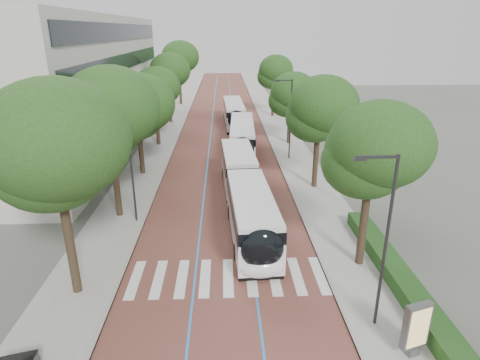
# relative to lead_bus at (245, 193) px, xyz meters

# --- Properties ---
(ground) EXTENTS (160.00, 160.00, 0.00)m
(ground) POSITION_rel_lead_bus_xyz_m (-1.55, -8.93, -1.63)
(ground) COLOR #51544C
(ground) RESTS_ON ground
(road) EXTENTS (11.00, 140.00, 0.02)m
(road) POSITION_rel_lead_bus_xyz_m (-1.55, 31.07, -1.62)
(road) COLOR brown
(road) RESTS_ON ground
(sidewalk_left) EXTENTS (4.00, 140.00, 0.12)m
(sidewalk_left) POSITION_rel_lead_bus_xyz_m (-9.05, 31.07, -1.57)
(sidewalk_left) COLOR gray
(sidewalk_left) RESTS_ON ground
(sidewalk_right) EXTENTS (4.00, 140.00, 0.12)m
(sidewalk_right) POSITION_rel_lead_bus_xyz_m (5.95, 31.07, -1.57)
(sidewalk_right) COLOR gray
(sidewalk_right) RESTS_ON ground
(kerb_left) EXTENTS (0.20, 140.00, 0.14)m
(kerb_left) POSITION_rel_lead_bus_xyz_m (-7.15, 31.07, -1.57)
(kerb_left) COLOR gray
(kerb_left) RESTS_ON ground
(kerb_right) EXTENTS (0.20, 140.00, 0.14)m
(kerb_right) POSITION_rel_lead_bus_xyz_m (4.05, 31.07, -1.57)
(kerb_right) COLOR gray
(kerb_right) RESTS_ON ground
(zebra_crossing) EXTENTS (10.55, 3.60, 0.01)m
(zebra_crossing) POSITION_rel_lead_bus_xyz_m (-1.35, -7.93, -1.60)
(zebra_crossing) COLOR silver
(zebra_crossing) RESTS_ON ground
(lane_line_left) EXTENTS (0.12, 126.00, 0.01)m
(lane_line_left) POSITION_rel_lead_bus_xyz_m (-3.15, 31.07, -1.60)
(lane_line_left) COLOR #297BD0
(lane_line_left) RESTS_ON road
(lane_line_right) EXTENTS (0.12, 126.00, 0.01)m
(lane_line_right) POSITION_rel_lead_bus_xyz_m (0.05, 31.07, -1.60)
(lane_line_right) COLOR #297BD0
(lane_line_right) RESTS_ON road
(office_building) EXTENTS (18.11, 40.00, 14.00)m
(office_building) POSITION_rel_lead_bus_xyz_m (-21.03, 19.07, 5.37)
(office_building) COLOR #B5B2A8
(office_building) RESTS_ON ground
(hedge) EXTENTS (1.20, 14.00, 0.80)m
(hedge) POSITION_rel_lead_bus_xyz_m (7.55, -8.93, -1.11)
(hedge) COLOR #1A3E15
(hedge) RESTS_ON sidewalk_right
(streetlight_near) EXTENTS (1.82, 0.20, 8.00)m
(streetlight_near) POSITION_rel_lead_bus_xyz_m (5.07, -11.93, 3.19)
(streetlight_near) COLOR #29292B
(streetlight_near) RESTS_ON sidewalk_right
(streetlight_far) EXTENTS (1.82, 0.20, 8.00)m
(streetlight_far) POSITION_rel_lead_bus_xyz_m (5.07, 13.07, 3.19)
(streetlight_far) COLOR #29292B
(streetlight_far) RESTS_ON sidewalk_right
(lamp_post_left) EXTENTS (0.14, 0.14, 8.00)m
(lamp_post_left) POSITION_rel_lead_bus_xyz_m (-7.65, -0.93, 2.49)
(lamp_post_left) COLOR #29292B
(lamp_post_left) RESTS_ON sidewalk_left
(trees_left) EXTENTS (6.47, 61.45, 10.37)m
(trees_left) POSITION_rel_lead_bus_xyz_m (-9.05, 15.27, 5.33)
(trees_left) COLOR black
(trees_left) RESTS_ON ground
(trees_right) EXTENTS (5.52, 47.18, 8.82)m
(trees_right) POSITION_rel_lead_bus_xyz_m (6.15, 12.09, 4.61)
(trees_right) COLOR black
(trees_right) RESTS_ON ground
(lead_bus) EXTENTS (3.42, 18.50, 3.20)m
(lead_bus) POSITION_rel_lead_bus_xyz_m (0.00, 0.00, 0.00)
(lead_bus) COLOR black
(lead_bus) RESTS_ON ground
(bus_queued_0) EXTENTS (3.02, 12.49, 3.20)m
(bus_queued_0) POSITION_rel_lead_bus_xyz_m (0.51, 15.65, -0.00)
(bus_queued_0) COLOR white
(bus_queued_0) RESTS_ON ground
(bus_queued_1) EXTENTS (2.92, 12.47, 3.20)m
(bus_queued_1) POSITION_rel_lead_bus_xyz_m (-0.01, 28.89, -0.00)
(bus_queued_1) COLOR white
(bus_queued_1) RESTS_ON ground
(ad_panel) EXTENTS (1.20, 0.65, 2.42)m
(ad_panel) POSITION_rel_lead_bus_xyz_m (6.11, -13.81, -0.24)
(ad_panel) COLOR #59595B
(ad_panel) RESTS_ON sidewalk_right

